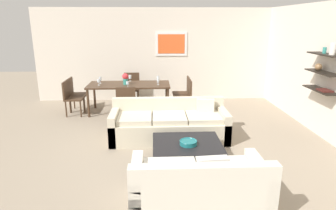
{
  "coord_description": "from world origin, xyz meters",
  "views": [
    {
      "loc": [
        -0.43,
        -5.25,
        2.3
      ],
      "look_at": [
        -0.17,
        0.2,
        0.75
      ],
      "focal_mm": 31.38,
      "sensor_mm": 36.0,
      "label": 1
    }
  ],
  "objects_px": {
    "dining_chair_left_far": "(75,92)",
    "dining_chair_right_far": "(184,91)",
    "wine_glass_right_far": "(158,78)",
    "wine_glass_right_near": "(158,80)",
    "dining_chair_left_near": "(71,96)",
    "wine_glass_foot": "(128,83)",
    "loveseat_white": "(199,188)",
    "decorative_bowl": "(188,142)",
    "wine_glass_head": "(130,77)",
    "coffee_table": "(187,153)",
    "dining_chair_foot": "(126,102)",
    "sofa_beige": "(170,125)",
    "dining_chair_right_near": "(186,94)",
    "wine_glass_left_far": "(100,79)",
    "wine_glass_left_near": "(99,81)",
    "dining_chair_head": "(132,86)",
    "centerpiece_vase": "(125,78)",
    "dining_table": "(129,86)"
  },
  "relations": [
    {
      "from": "dining_chair_left_far",
      "to": "dining_chair_right_far",
      "type": "bearing_deg",
      "value": 0.0
    },
    {
      "from": "dining_chair_left_far",
      "to": "wine_glass_right_far",
      "type": "height_order",
      "value": "wine_glass_right_far"
    },
    {
      "from": "dining_chair_right_far",
      "to": "wine_glass_right_near",
      "type": "height_order",
      "value": "wine_glass_right_near"
    },
    {
      "from": "dining_chair_left_near",
      "to": "wine_glass_foot",
      "type": "relative_size",
      "value": 5.95
    },
    {
      "from": "loveseat_white",
      "to": "wine_glass_right_near",
      "type": "bearing_deg",
      "value": 96.16
    },
    {
      "from": "loveseat_white",
      "to": "wine_glass_right_near",
      "type": "height_order",
      "value": "wine_glass_right_near"
    },
    {
      "from": "decorative_bowl",
      "to": "wine_glass_foot",
      "type": "xyz_separation_m",
      "value": [
        -1.19,
        2.7,
        0.43
      ]
    },
    {
      "from": "wine_glass_head",
      "to": "wine_glass_foot",
      "type": "xyz_separation_m",
      "value": [
        0.0,
        -0.81,
        -0.01
      ]
    },
    {
      "from": "dining_chair_left_near",
      "to": "loveseat_white",
      "type": "bearing_deg",
      "value": -56.69
    },
    {
      "from": "loveseat_white",
      "to": "wine_glass_head",
      "type": "height_order",
      "value": "wine_glass_head"
    },
    {
      "from": "coffee_table",
      "to": "dining_chair_foot",
      "type": "bearing_deg",
      "value": 118.69
    },
    {
      "from": "dining_chair_right_far",
      "to": "wine_glass_foot",
      "type": "bearing_deg",
      "value": -157.19
    },
    {
      "from": "sofa_beige",
      "to": "loveseat_white",
      "type": "height_order",
      "value": "same"
    },
    {
      "from": "dining_chair_foot",
      "to": "decorative_bowl",
      "type": "bearing_deg",
      "value": -61.92
    },
    {
      "from": "sofa_beige",
      "to": "dining_chair_right_near",
      "type": "distance_m",
      "value": 1.78
    },
    {
      "from": "wine_glass_right_near",
      "to": "wine_glass_left_far",
      "type": "distance_m",
      "value": 1.52
    },
    {
      "from": "decorative_bowl",
      "to": "dining_chair_right_near",
      "type": "distance_m",
      "value": 2.91
    },
    {
      "from": "wine_glass_foot",
      "to": "loveseat_white",
      "type": "bearing_deg",
      "value": -72.68
    },
    {
      "from": "coffee_table",
      "to": "wine_glass_left_near",
      "type": "height_order",
      "value": "wine_glass_left_near"
    },
    {
      "from": "decorative_bowl",
      "to": "dining_chair_right_near",
      "type": "bearing_deg",
      "value": 84.83
    },
    {
      "from": "wine_glass_left_far",
      "to": "dining_chair_foot",
      "type": "bearing_deg",
      "value": -52.62
    },
    {
      "from": "wine_glass_left_near",
      "to": "dining_chair_head",
      "type": "bearing_deg",
      "value": 52.62
    },
    {
      "from": "coffee_table",
      "to": "wine_glass_right_far",
      "type": "relative_size",
      "value": 6.15
    },
    {
      "from": "sofa_beige",
      "to": "wine_glass_right_near",
      "type": "relative_size",
      "value": 13.08
    },
    {
      "from": "wine_glass_left_far",
      "to": "dining_chair_left_near",
      "type": "bearing_deg",
      "value": -155.29
    },
    {
      "from": "dining_chair_right_near",
      "to": "centerpiece_vase",
      "type": "xyz_separation_m",
      "value": [
        -1.54,
        0.15,
        0.41
      ]
    },
    {
      "from": "wine_glass_head",
      "to": "dining_chair_head",
      "type": "bearing_deg",
      "value": 90.0
    },
    {
      "from": "dining_chair_right_near",
      "to": "wine_glass_right_near",
      "type": "bearing_deg",
      "value": 172.39
    },
    {
      "from": "wine_glass_head",
      "to": "wine_glass_left_far",
      "type": "xyz_separation_m",
      "value": [
        -0.75,
        -0.29,
        0.0
      ]
    },
    {
      "from": "loveseat_white",
      "to": "decorative_bowl",
      "type": "relative_size",
      "value": 5.91
    },
    {
      "from": "dining_chair_left_near",
      "to": "centerpiece_vase",
      "type": "xyz_separation_m",
      "value": [
        1.37,
        0.15,
        0.41
      ]
    },
    {
      "from": "dining_table",
      "to": "wine_glass_foot",
      "type": "distance_m",
      "value": 0.44
    },
    {
      "from": "coffee_table",
      "to": "wine_glass_left_near",
      "type": "bearing_deg",
      "value": 123.57
    },
    {
      "from": "dining_chair_foot",
      "to": "dining_chair_right_near",
      "type": "xyz_separation_m",
      "value": [
        1.45,
        0.66,
        0.0
      ]
    },
    {
      "from": "dining_chair_head",
      "to": "wine_glass_right_far",
      "type": "bearing_deg",
      "value": -45.12
    },
    {
      "from": "wine_glass_head",
      "to": "wine_glass_right_near",
      "type": "bearing_deg",
      "value": -34.55
    },
    {
      "from": "loveseat_white",
      "to": "dining_chair_right_far",
      "type": "xyz_separation_m",
      "value": [
        0.26,
        4.45,
        0.21
      ]
    },
    {
      "from": "decorative_bowl",
      "to": "dining_chair_head",
      "type": "bearing_deg",
      "value": 106.69
    },
    {
      "from": "dining_table",
      "to": "dining_chair_head",
      "type": "relative_size",
      "value": 2.38
    },
    {
      "from": "sofa_beige",
      "to": "wine_glass_right_far",
      "type": "bearing_deg",
      "value": 95.63
    },
    {
      "from": "loveseat_white",
      "to": "dining_chair_right_far",
      "type": "bearing_deg",
      "value": 86.7
    },
    {
      "from": "decorative_bowl",
      "to": "dining_chair_left_near",
      "type": "bearing_deg",
      "value": 132.42
    },
    {
      "from": "coffee_table",
      "to": "dining_table",
      "type": "relative_size",
      "value": 0.54
    },
    {
      "from": "dining_chair_head",
      "to": "wine_glass_head",
      "type": "relative_size",
      "value": 5.39
    },
    {
      "from": "dining_chair_right_far",
      "to": "wine_glass_right_near",
      "type": "xyz_separation_m",
      "value": [
        -0.7,
        -0.32,
        0.37
      ]
    },
    {
      "from": "loveseat_white",
      "to": "wine_glass_right_far",
      "type": "xyz_separation_m",
      "value": [
        -0.45,
        4.36,
        0.59
      ]
    },
    {
      "from": "dining_table",
      "to": "dining_chair_left_far",
      "type": "distance_m",
      "value": 1.48
    },
    {
      "from": "dining_table",
      "to": "dining_chair_right_near",
      "type": "xyz_separation_m",
      "value": [
        1.45,
        -0.21,
        -0.18
      ]
    },
    {
      "from": "dining_chair_right_far",
      "to": "wine_glass_right_near",
      "type": "distance_m",
      "value": 0.86
    },
    {
      "from": "decorative_bowl",
      "to": "wine_glass_right_near",
      "type": "relative_size",
      "value": 1.62
    }
  ]
}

